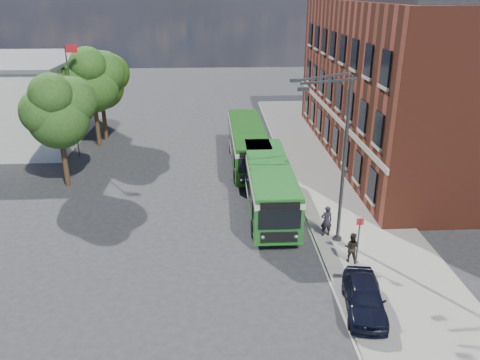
{
  "coord_description": "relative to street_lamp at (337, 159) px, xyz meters",
  "views": [
    {
      "loc": [
        -1.23,
        -23.93,
        12.68
      ],
      "look_at": [
        0.12,
        1.79,
        2.2
      ],
      "focal_mm": 35.0,
      "sensor_mm": 36.0,
      "label": 1
    }
  ],
  "objects": [
    {
      "name": "bus_front",
      "position": [
        -2.93,
        4.2,
        -2.96
      ],
      "size": [
        2.68,
        10.57,
        3.02
      ],
      "color": "#216522",
      "rests_on": "ground"
    },
    {
      "name": "pedestrian_b",
      "position": [
        0.48,
        -2.19,
        -3.85
      ],
      "size": [
        0.96,
        0.89,
        1.57
      ],
      "primitive_type": "imported",
      "rotation": [
        0.0,
        0.0,
        2.63
      ],
      "color": "black",
      "rests_on": "pavement"
    },
    {
      "name": "flagpole",
      "position": [
        -17.29,
        15.0,
        0.15
      ],
      "size": [
        0.95,
        0.1,
        9.0
      ],
      "color": "#36393B",
      "rests_on": "ground"
    },
    {
      "name": "pedestrian_a",
      "position": [
        -0.18,
        0.5,
        -3.76
      ],
      "size": [
        0.69,
        0.5,
        1.77
      ],
      "primitive_type": "imported",
      "rotation": [
        0.0,
        0.0,
        3.26
      ],
      "color": "black",
      "rests_on": "pavement"
    },
    {
      "name": "ground",
      "position": [
        -4.84,
        2.0,
        -4.79
      ],
      "size": [
        120.0,
        120.0,
        0.0
      ],
      "primitive_type": "plane",
      "color": "#28282A",
      "rests_on": "ground"
    },
    {
      "name": "white_building",
      "position": [
        -22.84,
        20.0,
        -1.13
      ],
      "size": [
        9.4,
        13.4,
        7.3
      ],
      "color": "beige",
      "rests_on": "ground"
    },
    {
      "name": "tree_mid",
      "position": [
        -16.31,
        17.9,
        1.01
      ],
      "size": [
        5.06,
        4.81,
        8.55
      ],
      "color": "#3C2515",
      "rests_on": "ground"
    },
    {
      "name": "bus_rear",
      "position": [
        -3.66,
        12.53,
        -2.96
      ],
      "size": [
        2.75,
        11.53,
        3.02
      ],
      "color": "#184D12",
      "rests_on": "ground"
    },
    {
      "name": "kerb_line",
      "position": [
        -0.89,
        10.0,
        -4.79
      ],
      "size": [
        0.12,
        48.0,
        0.01
      ],
      "primitive_type": "cube",
      "color": "beige",
      "rests_on": "ground"
    },
    {
      "name": "parked_car",
      "position": [
        -0.04,
        -6.02,
        -3.96
      ],
      "size": [
        2.19,
        4.16,
        1.35
      ],
      "primitive_type": "imported",
      "rotation": [
        0.0,
        0.0,
        -0.16
      ],
      "color": "black",
      "rests_on": "pavement"
    },
    {
      "name": "brick_office",
      "position": [
        9.16,
        14.0,
        2.18
      ],
      "size": [
        12.1,
        26.0,
        14.2
      ],
      "color": "maroon",
      "rests_on": "ground"
    },
    {
      "name": "tree_left",
      "position": [
        -16.46,
        8.83,
        0.59
      ],
      "size": [
        4.7,
        4.47,
        7.93
      ],
      "color": "#3C2515",
      "rests_on": "ground"
    },
    {
      "name": "bus_stop_sign",
      "position": [
        0.76,
        -2.2,
        -3.28
      ],
      "size": [
        0.35,
        0.08,
        2.52
      ],
      "color": "#36393B",
      "rests_on": "ground"
    },
    {
      "name": "tree_right",
      "position": [
        -16.07,
        19.65,
        0.69
      ],
      "size": [
        4.78,
        4.55,
        8.07
      ],
      "color": "#3C2515",
      "rests_on": "ground"
    },
    {
      "name": "street_lamp",
      "position": [
        0.0,
        0.0,
        0.0
      ],
      "size": [
        2.96,
        2.38,
        9.0
      ],
      "color": "#36393B",
      "rests_on": "ground"
    },
    {
      "name": "pavement",
      "position": [
        2.16,
        10.0,
        -4.72
      ],
      "size": [
        6.0,
        48.0,
        0.15
      ],
      "primitive_type": "cube",
      "color": "gray",
      "rests_on": "ground"
    }
  ]
}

